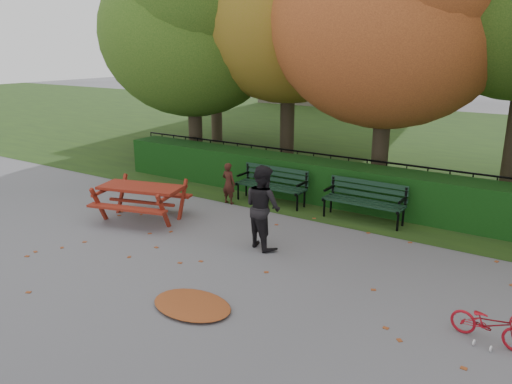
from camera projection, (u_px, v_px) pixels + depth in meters
The scene contains 13 objects.
ground at pixel (226, 267), 8.79m from camera, with size 90.00×90.00×0.00m, color slate.
grass_strip at pixel (434, 143), 20.02m from camera, with size 90.00×90.00×0.00m, color #1F3514.
hedge at pixel (335, 183), 12.26m from camera, with size 13.00×0.90×1.00m, color black.
iron_fence at pixel (348, 175), 12.89m from camera, with size 14.00×0.04×1.02m.
tree_a at pixel (195, 19), 14.72m from camera, with size 5.88×5.60×7.48m.
bench_left at pixel (273, 182), 12.30m from camera, with size 1.80×0.57×0.88m.
bench_right at pixel (365, 198), 11.03m from camera, with size 1.80×0.57×0.88m.
picnic_table at pixel (141, 193), 11.06m from camera, with size 2.14×1.90×0.89m.
leaf_pile at pixel (192, 305), 7.44m from camera, with size 1.29×0.89×0.09m, color brown.
leaf_scatter at pixel (236, 261), 9.03m from camera, with size 9.00×5.70×0.01m, color brown, non-canonical shape.
child at pixel (229, 183), 12.21m from camera, with size 0.38×0.25×1.03m, color #381812.
adult at pixel (263, 207), 9.48m from camera, with size 0.79×0.61×1.62m, color black.
bicycle at pixel (490, 324), 6.51m from camera, with size 0.35×1.00×0.53m, color #A40F1B.
Camera 1 is at (4.87, -6.45, 3.76)m, focal length 35.00 mm.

